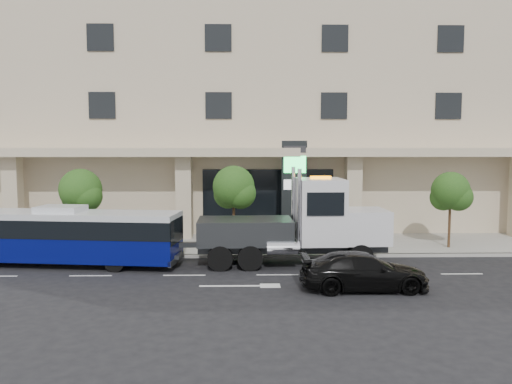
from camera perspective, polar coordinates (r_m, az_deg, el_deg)
ground at (r=23.20m, az=2.23°, el=-8.52°), size 120.00×120.00×0.00m
sidewalk at (r=28.06m, az=1.64°, el=-5.98°), size 120.00×6.00×0.15m
curb at (r=25.13m, az=1.97°, el=-7.29°), size 120.00×0.30×0.15m
convention_center at (r=38.23m, az=0.91°, el=11.85°), size 60.00×17.60×20.00m
tree_left at (r=27.59m, az=-19.36°, el=-0.08°), size 2.27×2.20×4.22m
tree_mid at (r=26.20m, az=-2.52°, el=0.26°), size 2.28×2.20×4.38m
tree_right at (r=28.37m, az=21.39°, el=-0.17°), size 2.10×2.00×4.04m
city_bus at (r=24.88m, az=-21.34°, el=-4.62°), size 11.17×3.64×2.78m
tow_truck at (r=23.36m, az=5.20°, el=-3.77°), size 9.98×2.70×4.54m
black_sedan at (r=19.86m, az=12.20°, el=-8.83°), size 4.93×2.04×1.43m
signage_pylon at (r=28.47m, az=4.39°, el=0.21°), size 1.47×0.69×5.70m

